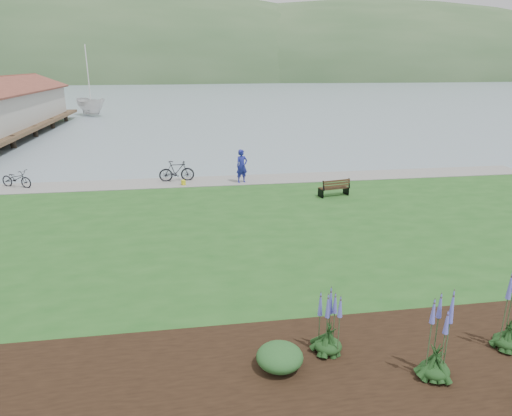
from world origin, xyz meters
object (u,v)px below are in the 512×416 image
(sailboat, at_px, (92,116))
(bicycle_a, at_px, (16,179))
(park_bench, at_px, (335,187))
(person, at_px, (242,163))

(sailboat, bearing_deg, bicycle_a, -119.62)
(park_bench, distance_m, person, 5.31)
(sailboat, bearing_deg, park_bench, -100.38)
(park_bench, height_order, person, person)
(bicycle_a, xyz_separation_m, sailboat, (-3.09, 38.64, -0.87))
(person, xyz_separation_m, sailboat, (-14.77, 39.49, -1.47))
(bicycle_a, height_order, sailboat, sailboat)
(park_bench, xyz_separation_m, bicycle_a, (-15.79, 4.16, 0.03))
(person, relative_size, sailboat, 0.08)
(park_bench, distance_m, sailboat, 46.78)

